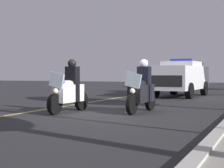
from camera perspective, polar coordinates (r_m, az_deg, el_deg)
ground_plane at (r=11.69m, az=-1.14°, el=-4.49°), size 80.00×80.00×0.00m
lane_stripe_center at (r=12.83m, az=-10.62°, el=-3.95°), size 48.00×0.12×0.01m
police_motorcycle_lead_left at (r=11.74m, az=-6.77°, el=-1.05°), size 2.14×0.61×1.72m
police_motorcycle_lead_right at (r=11.71m, az=4.68°, el=-1.05°), size 2.14×0.61×1.72m
police_suv at (r=20.10m, az=10.77°, el=1.11°), size 5.02×2.34×2.05m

